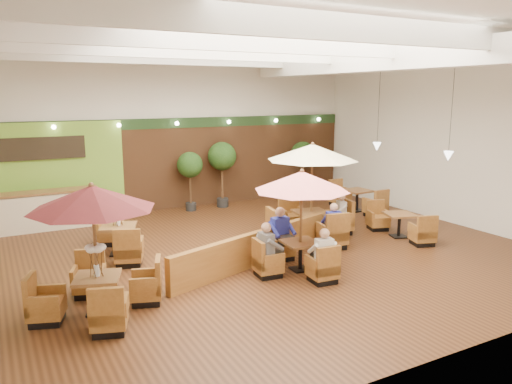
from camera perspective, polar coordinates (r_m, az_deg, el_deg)
room at (r=13.60m, az=-1.65°, el=9.33°), size 14.04×14.00×5.52m
service_counter at (r=16.46m, az=-22.62°, el=-1.91°), size 3.00×0.75×1.18m
booth_divider at (r=12.30m, az=1.05°, el=-6.11°), size 5.69×2.09×0.82m
table_0 at (r=9.61m, az=-18.05°, el=-3.65°), size 2.59×2.59×2.50m
table_1 at (r=11.40m, az=4.99°, el=-0.66°), size 2.29×2.37×2.40m
table_2 at (r=13.99m, az=6.42°, el=2.07°), size 2.78×2.78×2.76m
table_3 at (r=13.30m, az=-15.40°, el=-4.81°), size 1.12×2.76×1.55m
table_4 at (r=14.95m, az=16.04°, el=-3.71°), size 1.00×2.50×0.88m
table_5 at (r=17.89m, az=11.46°, el=-0.98°), size 0.90×2.58×0.96m
topiary_0 at (r=17.54m, az=-7.56°, el=2.84°), size 0.90×0.90×2.08m
topiary_1 at (r=17.98m, az=-3.90°, el=3.81°), size 1.02×1.02×2.37m
topiary_2 at (r=19.68m, az=5.37°, el=4.11°), size 0.96×0.96×2.23m
diner_0 at (r=10.98m, az=7.67°, el=-6.52°), size 0.40×0.35×0.77m
diner_1 at (r=12.37m, az=2.89°, el=-4.24°), size 0.42×0.34×0.86m
diner_2 at (r=11.22m, az=1.39°, el=-5.97°), size 0.32×0.40×0.81m
diner_3 at (r=13.41m, az=8.78°, el=-3.26°), size 0.43×0.39×0.78m
diner_4 at (r=14.80m, az=9.54°, el=-1.97°), size 0.37×0.41×0.75m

